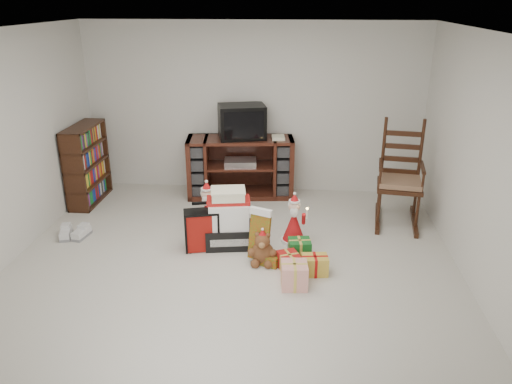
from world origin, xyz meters
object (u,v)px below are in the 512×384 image
teddy_bear (263,250)px  gift_cluster (296,260)px  rocking_chair (398,186)px  bookshelf (87,166)px  crt_television (242,122)px  red_suitcase (202,230)px  santa_figurine (294,224)px  gift_pile (229,222)px  mrs_claus_figurine (208,212)px  tv_stand (240,167)px  sneaker_pair (74,233)px

teddy_bear → gift_cluster: teddy_bear is taller
rocking_chair → bookshelf: bearing=-175.8°
gift_cluster → crt_television: crt_television is taller
red_suitcase → santa_figurine: 1.11m
gift_pile → mrs_claus_figurine: 0.48m
gift_cluster → red_suitcase: bearing=160.9°
bookshelf → mrs_claus_figurine: 2.09m
tv_stand → santa_figurine: size_ratio=2.52×
sneaker_pair → red_suitcase: bearing=-11.8°
sneaker_pair → crt_television: (1.93, 1.63, 1.07)m
mrs_claus_figurine → crt_television: (0.29, 1.29, 0.86)m
rocking_chair → santa_figurine: 1.57m
rocking_chair → gift_pile: size_ratio=2.00×
gift_pile → gift_cluster: 0.98m
gift_pile → mrs_claus_figurine: bearing=122.8°
teddy_bear → mrs_claus_figurine: size_ratio=0.56×
tv_stand → sneaker_pair: bearing=-146.2°
gift_pile → crt_television: size_ratio=0.94×
teddy_bear → santa_figurine: bearing=59.0°
rocking_chair → tv_stand: bearing=169.7°
red_suitcase → crt_television: 2.01m
santa_figurine → gift_cluster: 0.68m
red_suitcase → mrs_claus_figurine: (-0.02, 0.50, 0.01)m
bookshelf → santa_figurine: size_ratio=1.78×
tv_stand → bookshelf: 2.21m
gift_cluster → rocking_chair: bearing=47.9°
bookshelf → gift_cluster: bookshelf is taller
mrs_claus_figurine → tv_stand: bearing=78.2°
rocking_chair → teddy_bear: size_ratio=3.72×
bookshelf → crt_television: 2.31m
tv_stand → red_suitcase: bearing=-104.2°
bookshelf → sneaker_pair: 1.30m
bookshelf → sneaker_pair: bookshelf is taller
rocking_chair → red_suitcase: 2.65m
gift_cluster → tv_stand: bearing=111.9°
bookshelf → rocking_chair: 4.34m
red_suitcase → teddy_bear: (0.74, -0.27, -0.08)m
tv_stand → teddy_bear: tv_stand is taller
tv_stand → red_suitcase: tv_stand is taller
red_suitcase → sneaker_pair: (-1.66, 0.16, -0.20)m
bookshelf → gift_cluster: 3.51m
red_suitcase → santa_figurine: (1.07, 0.29, -0.01)m
red_suitcase → gift_cluster: 1.18m
teddy_bear → gift_cluster: bearing=-17.1°
tv_stand → crt_television: 0.68m
teddy_bear → gift_cluster: 0.39m
bookshelf → santa_figurine: bearing=-19.4°
red_suitcase → santa_figurine: size_ratio=0.91×
gift_pile → crt_television: bearing=81.8°
teddy_bear → gift_pile: bearing=136.8°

